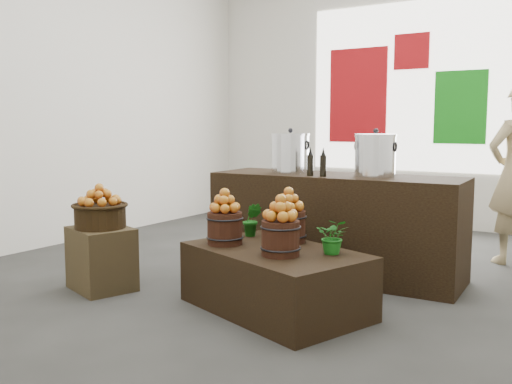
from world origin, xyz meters
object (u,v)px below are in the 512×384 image
Objects in this scene: display_table at (275,280)px; counter at (335,225)px; crate at (102,259)px; stock_pot_left at (290,154)px; wicker_basket at (100,217)px; stock_pot_center at (375,157)px.

display_table is 1.27m from counter.
counter is (1.55, 1.56, 0.21)m from crate.
display_table is at bearing -65.94° from stock_pot_left.
crate is 2.07m from stock_pot_left.
counter reaches higher than wicker_basket.
stock_pot_center is at bearing 39.12° from crate.
stock_pot_left is at bearing 180.00° from counter.
display_table is at bearing 11.18° from wicker_basket.
crate is 2.21m from counter.
stock_pot_left reaches higher than counter.
display_table is 3.83× the size of stock_pot_left.
counter is at bearing 45.10° from crate.
stock_pot_center is at bearing -0.00° from counter.
crate is at bearing -124.60° from stock_pot_left.
stock_pot_center is (1.94, 1.57, 0.89)m from crate.
wicker_basket is at bearing -124.60° from stock_pot_left.
crate is 1.49× the size of stock_pot_center.
stock_pot_center is (0.38, 0.02, 0.68)m from counter.
stock_pot_left and stock_pot_center have the same top height.
stock_pot_left is (1.06, 1.54, 0.51)m from wicker_basket.
display_table is 3.83× the size of stock_pot_center.
stock_pot_left is at bearing 55.40° from crate.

